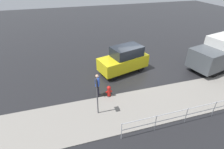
{
  "coord_description": "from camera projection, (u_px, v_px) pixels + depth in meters",
  "views": [
    {
      "loc": [
        5.49,
        11.37,
        7.15
      ],
      "look_at": [
        2.54,
        1.48,
        0.9
      ],
      "focal_mm": 28.0,
      "sensor_mm": 36.0,
      "label": 1
    }
  ],
  "objects": [
    {
      "name": "ground_plane",
      "position": [
        136.0,
        70.0,
        14.37
      ],
      "size": [
        60.0,
        60.0,
        0.0
      ],
      "primitive_type": "plane",
      "color": "black"
    },
    {
      "name": "fire_hydrant",
      "position": [
        109.0,
        91.0,
        11.24
      ],
      "size": [
        0.42,
        0.31,
        0.8
      ],
      "color": "red",
      "rests_on": "ground"
    },
    {
      "name": "moving_hatchback",
      "position": [
        124.0,
        60.0,
        13.78
      ],
      "size": [
        4.21,
        2.66,
        2.06
      ],
      "color": "yellow",
      "rests_on": "ground"
    },
    {
      "name": "pedestrian",
      "position": [
        97.0,
        84.0,
        11.0
      ],
      "size": [
        0.36,
        0.54,
        1.62
      ],
      "color": "blue",
      "rests_on": "ground"
    },
    {
      "name": "sign_post",
      "position": [
        97.0,
        91.0,
        9.28
      ],
      "size": [
        0.07,
        0.44,
        2.4
      ],
      "color": "#4C4C51",
      "rests_on": "ground"
    },
    {
      "name": "metal_railing",
      "position": [
        201.0,
        109.0,
        9.32
      ],
      "size": [
        9.07,
        0.04,
        1.05
      ],
      "color": "#B7BABF",
      "rests_on": "ground"
    },
    {
      "name": "delivery_truck",
      "position": [
        222.0,
        52.0,
        14.21
      ],
      "size": [
        5.7,
        3.22,
        2.6
      ],
      "color": "#474C51",
      "rests_on": "ground"
    },
    {
      "name": "kerb_strip",
      "position": [
        163.0,
        102.0,
        10.91
      ],
      "size": [
        24.0,
        3.2,
        0.04
      ],
      "primitive_type": "cube",
      "color": "gray",
      "rests_on": "ground"
    }
  ]
}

